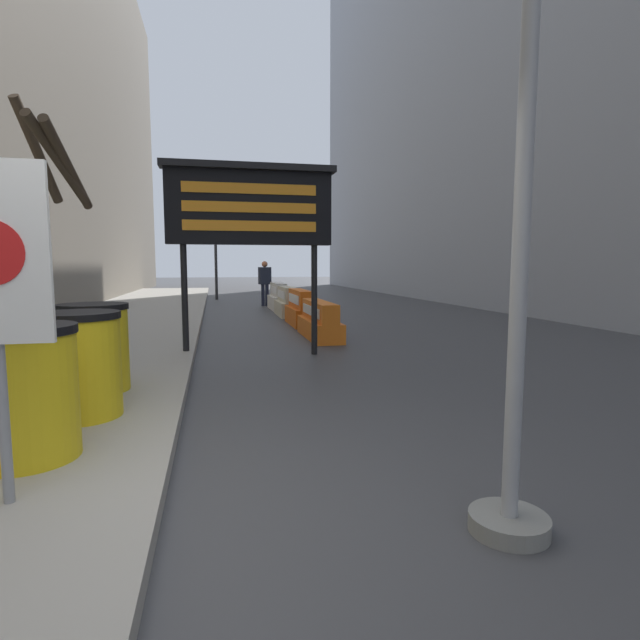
{
  "coord_description": "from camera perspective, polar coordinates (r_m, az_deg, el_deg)",
  "views": [
    {
      "loc": [
        0.33,
        -2.88,
        1.48
      ],
      "look_at": [
        2.18,
        5.81,
        0.51
      ],
      "focal_mm": 28.0,
      "sensor_mm": 36.0,
      "label": 1
    }
  ],
  "objects": [
    {
      "name": "traffic_light_near_curb",
      "position": [
        22.02,
        -11.89,
        10.2
      ],
      "size": [
        0.28,
        0.45,
        4.21
      ],
      "color": "#2D2D30",
      "rests_on": "ground_plane"
    },
    {
      "name": "barrel_drum_middle",
      "position": [
        4.94,
        -25.78,
        -4.6
      ],
      "size": [
        0.72,
        0.72,
        0.94
      ],
      "color": "yellow",
      "rests_on": "sidewalk_left"
    },
    {
      "name": "jersey_barrier_orange_far",
      "position": [
        12.45,
        -2.25,
        1.21
      ],
      "size": [
        0.54,
        1.86,
        0.87
      ],
      "color": "orange",
      "rests_on": "ground_plane"
    },
    {
      "name": "jersey_barrier_orange_near",
      "position": [
        10.2,
        -0.07,
        -0.21
      ],
      "size": [
        0.57,
        2.09,
        0.75
      ],
      "color": "orange",
      "rests_on": "ground_plane"
    },
    {
      "name": "barrel_drum_back",
      "position": [
        5.9,
        -24.37,
        -2.85
      ],
      "size": [
        0.72,
        0.72,
        0.94
      ],
      "color": "yellow",
      "rests_on": "sidewalk_left"
    },
    {
      "name": "bare_tree",
      "position": [
        9.7,
        -30.96,
        9.42
      ],
      "size": [
        1.96,
        2.12,
        4.14
      ],
      "color": "#4C3D2D",
      "rests_on": "sidewalk_left"
    },
    {
      "name": "jersey_barrier_cream",
      "position": [
        14.68,
        -3.75,
        1.94
      ],
      "size": [
        0.58,
        1.79,
        0.85
      ],
      "color": "beige",
      "rests_on": "ground_plane"
    },
    {
      "name": "traffic_cone_near",
      "position": [
        18.46,
        -4.24,
        2.75
      ],
      "size": [
        0.4,
        0.4,
        0.72
      ],
      "color": "black",
      "rests_on": "ground_plane"
    },
    {
      "name": "barrel_drum_foreground",
      "position": [
        4.05,
        -30.74,
        -7.13
      ],
      "size": [
        0.72,
        0.72,
        0.94
      ],
      "color": "yellow",
      "rests_on": "sidewalk_left"
    },
    {
      "name": "ground_plane",
      "position": [
        3.26,
        -17.73,
        -21.12
      ],
      "size": [
        120.0,
        120.0,
        0.0
      ],
      "primitive_type": "plane",
      "color": "#3F3F42"
    },
    {
      "name": "steel_pole_right",
      "position": [
        2.87,
        21.53,
        -2.79
      ],
      "size": [
        0.44,
        0.44,
        3.44
      ],
      "color": "gray",
      "rests_on": "ground_plane"
    },
    {
      "name": "message_board",
      "position": [
        8.15,
        -8.02,
        12.57
      ],
      "size": [
        2.72,
        0.36,
        3.05
      ],
      "color": "black",
      "rests_on": "ground_plane"
    },
    {
      "name": "jersey_barrier_white",
      "position": [
        16.79,
        -4.8,
        2.54
      ],
      "size": [
        0.53,
        2.02,
        0.9
      ],
      "color": "silver",
      "rests_on": "ground_plane"
    },
    {
      "name": "pedestrian_worker",
      "position": [
        18.41,
        -6.33,
        4.62
      ],
      "size": [
        0.47,
        0.35,
        1.63
      ],
      "rotation": [
        0.0,
        0.0,
        0.22
      ],
      "color": "#23283D",
      "rests_on": "ground_plane"
    }
  ]
}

